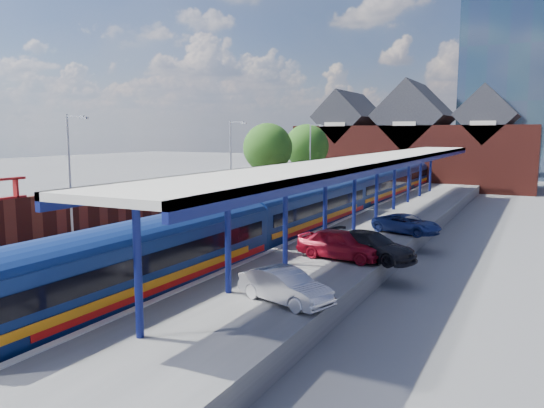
{
  "coord_description": "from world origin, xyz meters",
  "views": [
    {
      "loc": [
        15.39,
        -13.69,
        7.05
      ],
      "look_at": [
        0.3,
        15.84,
        2.6
      ],
      "focal_mm": 35.0,
      "sensor_mm": 36.0,
      "label": 1
    }
  ],
  "objects_px": {
    "lamp_post_d": "(311,153)",
    "parked_car_silver": "(285,286)",
    "parked_car_dark": "(370,246)",
    "parked_car_blue": "(407,224)",
    "train": "(347,195)",
    "parked_car_red": "(341,244)",
    "lamp_post_c": "(232,159)",
    "lamp_post_b": "(71,173)",
    "platform_sign": "(260,187)"
  },
  "relations": [
    {
      "from": "lamp_post_c",
      "to": "lamp_post_d",
      "type": "relative_size",
      "value": 1.0
    },
    {
      "from": "lamp_post_c",
      "to": "parked_car_red",
      "type": "bearing_deg",
      "value": -41.6
    },
    {
      "from": "train",
      "to": "lamp_post_d",
      "type": "relative_size",
      "value": 9.42
    },
    {
      "from": "lamp_post_c",
      "to": "parked_car_red",
      "type": "relative_size",
      "value": 1.62
    },
    {
      "from": "lamp_post_c",
      "to": "parked_car_blue",
      "type": "bearing_deg",
      "value": -14.39
    },
    {
      "from": "train",
      "to": "parked_car_red",
      "type": "xyz_separation_m",
      "value": [
        5.44,
        -16.53,
        -0.39
      ]
    },
    {
      "from": "parked_car_dark",
      "to": "platform_sign",
      "type": "bearing_deg",
      "value": 61.02
    },
    {
      "from": "train",
      "to": "lamp_post_b",
      "type": "relative_size",
      "value": 9.42
    },
    {
      "from": "lamp_post_c",
      "to": "parked_car_blue",
      "type": "xyz_separation_m",
      "value": [
        14.63,
        -3.75,
        -3.41
      ]
    },
    {
      "from": "platform_sign",
      "to": "parked_car_red",
      "type": "bearing_deg",
      "value": -49.16
    },
    {
      "from": "parked_car_blue",
      "to": "lamp_post_c",
      "type": "bearing_deg",
      "value": 93.06
    },
    {
      "from": "train",
      "to": "lamp_post_b",
      "type": "bearing_deg",
      "value": -110.76
    },
    {
      "from": "parked_car_dark",
      "to": "parked_car_blue",
      "type": "xyz_separation_m",
      "value": [
        0.0,
        7.6,
        -0.09
      ]
    },
    {
      "from": "parked_car_dark",
      "to": "parked_car_blue",
      "type": "height_order",
      "value": "parked_car_dark"
    },
    {
      "from": "train",
      "to": "platform_sign",
      "type": "distance_m",
      "value": 7.06
    },
    {
      "from": "platform_sign",
      "to": "parked_car_red",
      "type": "distance_m",
      "value": 18.27
    },
    {
      "from": "lamp_post_d",
      "to": "platform_sign",
      "type": "xyz_separation_m",
      "value": [
        1.36,
        -14.0,
        -2.3
      ]
    },
    {
      "from": "platform_sign",
      "to": "lamp_post_c",
      "type": "bearing_deg",
      "value": -124.26
    },
    {
      "from": "parked_car_silver",
      "to": "parked_car_dark",
      "type": "relative_size",
      "value": 0.8
    },
    {
      "from": "train",
      "to": "lamp_post_b",
      "type": "distance_m",
      "value": 22.34
    },
    {
      "from": "lamp_post_b",
      "to": "lamp_post_c",
      "type": "distance_m",
      "value": 16.0
    },
    {
      "from": "lamp_post_b",
      "to": "platform_sign",
      "type": "bearing_deg",
      "value": 85.67
    },
    {
      "from": "lamp_post_d",
      "to": "parked_car_dark",
      "type": "relative_size",
      "value": 1.51
    },
    {
      "from": "lamp_post_d",
      "to": "parked_car_silver",
      "type": "xyz_separation_m",
      "value": [
        13.81,
        -35.1,
        -3.38
      ]
    },
    {
      "from": "parked_car_dark",
      "to": "parked_car_red",
      "type": "bearing_deg",
      "value": 124.91
    },
    {
      "from": "platform_sign",
      "to": "parked_car_silver",
      "type": "relative_size",
      "value": 0.67
    },
    {
      "from": "lamp_post_d",
      "to": "lamp_post_b",
      "type": "bearing_deg",
      "value": -90.0
    },
    {
      "from": "train",
      "to": "platform_sign",
      "type": "bearing_deg",
      "value": -157.27
    },
    {
      "from": "lamp_post_b",
      "to": "parked_car_dark",
      "type": "bearing_deg",
      "value": 17.62
    },
    {
      "from": "lamp_post_d",
      "to": "parked_car_red",
      "type": "relative_size",
      "value": 1.62
    },
    {
      "from": "lamp_post_d",
      "to": "parked_car_silver",
      "type": "bearing_deg",
      "value": -68.52
    },
    {
      "from": "platform_sign",
      "to": "lamp_post_d",
      "type": "bearing_deg",
      "value": 95.56
    },
    {
      "from": "lamp_post_b",
      "to": "parked_car_blue",
      "type": "relative_size",
      "value": 1.68
    },
    {
      "from": "lamp_post_c",
      "to": "lamp_post_d",
      "type": "height_order",
      "value": "same"
    },
    {
      "from": "parked_car_silver",
      "to": "parked_car_dark",
      "type": "xyz_separation_m",
      "value": [
        0.81,
        7.74,
        0.06
      ]
    },
    {
      "from": "lamp_post_b",
      "to": "platform_sign",
      "type": "xyz_separation_m",
      "value": [
        1.36,
        18.0,
        -2.3
      ]
    },
    {
      "from": "lamp_post_c",
      "to": "lamp_post_d",
      "type": "bearing_deg",
      "value": 90.0
    },
    {
      "from": "lamp_post_c",
      "to": "parked_car_red",
      "type": "distance_m",
      "value": 18.08
    },
    {
      "from": "platform_sign",
      "to": "parked_car_blue",
      "type": "bearing_deg",
      "value": -23.44
    },
    {
      "from": "parked_car_silver",
      "to": "parked_car_blue",
      "type": "xyz_separation_m",
      "value": [
        0.82,
        15.34,
        -0.03
      ]
    },
    {
      "from": "platform_sign",
      "to": "parked_car_dark",
      "type": "bearing_deg",
      "value": -45.21
    },
    {
      "from": "lamp_post_d",
      "to": "parked_car_red",
      "type": "xyz_separation_m",
      "value": [
        13.3,
        -27.8,
        -3.26
      ]
    },
    {
      "from": "platform_sign",
      "to": "parked_car_blue",
      "type": "xyz_separation_m",
      "value": [
        13.26,
        -5.75,
        -1.11
      ]
    },
    {
      "from": "lamp_post_d",
      "to": "parked_car_red",
      "type": "bearing_deg",
      "value": -64.44
    },
    {
      "from": "parked_car_red",
      "to": "train",
      "type": "bearing_deg",
      "value": 25.4
    },
    {
      "from": "lamp_post_d",
      "to": "parked_car_blue",
      "type": "xyz_separation_m",
      "value": [
        14.63,
        -19.75,
        -3.41
      ]
    },
    {
      "from": "lamp_post_b",
      "to": "parked_car_red",
      "type": "bearing_deg",
      "value": 17.51
    },
    {
      "from": "parked_car_dark",
      "to": "parked_car_blue",
      "type": "bearing_deg",
      "value": 16.19
    },
    {
      "from": "parked_car_red",
      "to": "parked_car_blue",
      "type": "height_order",
      "value": "parked_car_red"
    },
    {
      "from": "lamp_post_b",
      "to": "parked_car_dark",
      "type": "xyz_separation_m",
      "value": [
        14.62,
        4.64,
        -3.32
      ]
    }
  ]
}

